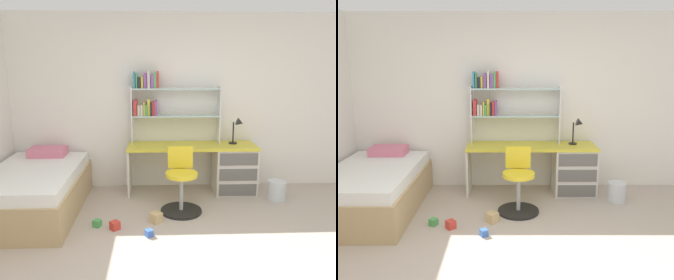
% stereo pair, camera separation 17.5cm
% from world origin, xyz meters
% --- Properties ---
extents(room_shell, '(5.94, 6.19, 2.55)m').
position_xyz_m(room_shell, '(-1.28, 1.29, 1.28)').
color(room_shell, white).
rests_on(room_shell, ground_plane).
extents(desk, '(1.83, 0.54, 0.70)m').
position_xyz_m(desk, '(0.61, 2.30, 0.39)').
color(desk, gold).
rests_on(desk, ground_plane).
extents(bookshelf_hutch, '(1.28, 0.22, 1.04)m').
position_xyz_m(bookshelf_hutch, '(-0.29, 2.45, 1.32)').
color(bookshelf_hutch, silver).
rests_on(bookshelf_hutch, desk).
extents(desk_lamp, '(0.20, 0.17, 0.38)m').
position_xyz_m(desk_lamp, '(0.81, 2.32, 0.96)').
color(desk_lamp, black).
rests_on(desk_lamp, desk).
extents(swivel_chair, '(0.52, 0.52, 0.81)m').
position_xyz_m(swivel_chair, '(-0.06, 1.62, 0.32)').
color(swivel_chair, black).
rests_on(swivel_chair, ground_plane).
extents(bed_platform, '(1.11, 1.81, 0.68)m').
position_xyz_m(bed_platform, '(-1.90, 1.68, 0.28)').
color(bed_platform, tan).
rests_on(bed_platform, ground_plane).
extents(waste_bin, '(0.25, 0.25, 0.27)m').
position_xyz_m(waste_bin, '(1.28, 1.93, 0.14)').
color(waste_bin, silver).
rests_on(waste_bin, ground_plane).
extents(toy_block_red_0, '(0.13, 0.13, 0.09)m').
position_xyz_m(toy_block_red_0, '(-0.84, 1.15, 0.05)').
color(toy_block_red_0, red).
rests_on(toy_block_red_0, ground_plane).
extents(toy_block_blue_1, '(0.10, 0.10, 0.08)m').
position_xyz_m(toy_block_blue_1, '(-0.46, 0.97, 0.04)').
color(toy_block_blue_1, '#3860B7').
rests_on(toy_block_blue_1, ground_plane).
extents(toy_block_green_2, '(0.11, 0.11, 0.08)m').
position_xyz_m(toy_block_green_2, '(-1.06, 1.23, 0.04)').
color(toy_block_green_2, '#479E51').
rests_on(toy_block_green_2, ground_plane).
extents(toy_block_natural_3, '(0.17, 0.17, 0.12)m').
position_xyz_m(toy_block_natural_3, '(-0.38, 1.31, 0.06)').
color(toy_block_natural_3, tan).
rests_on(toy_block_natural_3, ground_plane).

